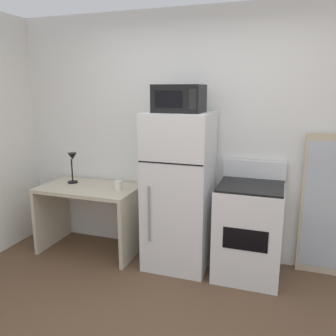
{
  "coord_description": "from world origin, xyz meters",
  "views": [
    {
      "loc": [
        0.79,
        -1.87,
        1.8
      ],
      "look_at": [
        -0.22,
        1.1,
        1.08
      ],
      "focal_mm": 36.88,
      "sensor_mm": 36.0,
      "label": 1
    }
  ],
  "objects_px": {
    "desk": "(90,207)",
    "desk_lamp": "(72,163)",
    "oven_range": "(249,230)",
    "leaning_mirror": "(325,206)",
    "refrigerator": "(179,191)",
    "microwave": "(179,99)",
    "coffee_mug": "(118,185)"
  },
  "relations": [
    {
      "from": "desk",
      "to": "desk_lamp",
      "type": "distance_m",
      "value": 0.53
    },
    {
      "from": "oven_range",
      "to": "leaning_mirror",
      "type": "bearing_deg",
      "value": 20.53
    },
    {
      "from": "refrigerator",
      "to": "leaning_mirror",
      "type": "height_order",
      "value": "refrigerator"
    },
    {
      "from": "refrigerator",
      "to": "microwave",
      "type": "relative_size",
      "value": 3.44
    },
    {
      "from": "oven_range",
      "to": "coffee_mug",
      "type": "bearing_deg",
      "value": -179.03
    },
    {
      "from": "coffee_mug",
      "to": "oven_range",
      "type": "xyz_separation_m",
      "value": [
        1.38,
        0.02,
        -0.33
      ]
    },
    {
      "from": "desk_lamp",
      "to": "microwave",
      "type": "relative_size",
      "value": 0.77
    },
    {
      "from": "desk_lamp",
      "to": "microwave",
      "type": "xyz_separation_m",
      "value": [
        1.27,
        -0.06,
        0.72
      ]
    },
    {
      "from": "coffee_mug",
      "to": "microwave",
      "type": "bearing_deg",
      "value": -0.01
    },
    {
      "from": "coffee_mug",
      "to": "desk_lamp",
      "type": "bearing_deg",
      "value": 174.14
    },
    {
      "from": "refrigerator",
      "to": "coffee_mug",
      "type": "bearing_deg",
      "value": -178.2
    },
    {
      "from": "desk_lamp",
      "to": "refrigerator",
      "type": "height_order",
      "value": "refrigerator"
    },
    {
      "from": "desk_lamp",
      "to": "oven_range",
      "type": "xyz_separation_m",
      "value": [
        1.97,
        -0.04,
        -0.52
      ]
    },
    {
      "from": "desk_lamp",
      "to": "oven_range",
      "type": "height_order",
      "value": "desk_lamp"
    },
    {
      "from": "desk",
      "to": "oven_range",
      "type": "distance_m",
      "value": 1.74
    },
    {
      "from": "oven_range",
      "to": "refrigerator",
      "type": "bearing_deg",
      "value": -179.82
    },
    {
      "from": "coffee_mug",
      "to": "oven_range",
      "type": "relative_size",
      "value": 0.09
    },
    {
      "from": "oven_range",
      "to": "leaning_mirror",
      "type": "height_order",
      "value": "leaning_mirror"
    },
    {
      "from": "desk_lamp",
      "to": "coffee_mug",
      "type": "xyz_separation_m",
      "value": [
        0.6,
        -0.06,
        -0.19
      ]
    },
    {
      "from": "desk_lamp",
      "to": "microwave",
      "type": "distance_m",
      "value": 1.46
    },
    {
      "from": "refrigerator",
      "to": "microwave",
      "type": "height_order",
      "value": "microwave"
    },
    {
      "from": "microwave",
      "to": "oven_range",
      "type": "height_order",
      "value": "microwave"
    },
    {
      "from": "oven_range",
      "to": "desk",
      "type": "bearing_deg",
      "value": -179.28
    },
    {
      "from": "microwave",
      "to": "refrigerator",
      "type": "bearing_deg",
      "value": 90.33
    },
    {
      "from": "desk_lamp",
      "to": "coffee_mug",
      "type": "distance_m",
      "value": 0.63
    },
    {
      "from": "desk",
      "to": "refrigerator",
      "type": "bearing_deg",
      "value": 1.09
    },
    {
      "from": "microwave",
      "to": "oven_range",
      "type": "relative_size",
      "value": 0.42
    },
    {
      "from": "refrigerator",
      "to": "desk",
      "type": "bearing_deg",
      "value": -178.91
    },
    {
      "from": "desk_lamp",
      "to": "coffee_mug",
      "type": "relative_size",
      "value": 3.72
    },
    {
      "from": "microwave",
      "to": "desk_lamp",
      "type": "bearing_deg",
      "value": 177.23
    },
    {
      "from": "refrigerator",
      "to": "oven_range",
      "type": "height_order",
      "value": "refrigerator"
    },
    {
      "from": "desk_lamp",
      "to": "leaning_mirror",
      "type": "bearing_deg",
      "value": 4.68
    }
  ]
}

